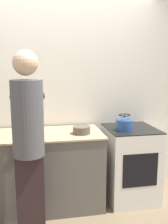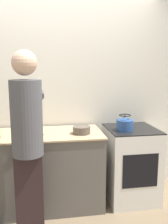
# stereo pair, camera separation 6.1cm
# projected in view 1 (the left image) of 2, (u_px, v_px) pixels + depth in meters

# --- Properties ---
(ground_plane) EXTENTS (12.00, 12.00, 0.00)m
(ground_plane) POSITION_uv_depth(u_px,v_px,m) (66.00, 219.00, 2.73)
(ground_plane) COLOR #7A664C
(wall_back) EXTENTS (8.00, 0.05, 2.60)m
(wall_back) POSITION_uv_depth(u_px,v_px,m) (59.00, 94.00, 3.18)
(wall_back) COLOR silver
(wall_back) RESTS_ON ground_plane
(counter) EXTENTS (1.61, 0.67, 0.89)m
(counter) POSITION_uv_depth(u_px,v_px,m) (33.00, 171.00, 2.90)
(counter) COLOR #5B5651
(counter) RESTS_ON ground_plane
(oven) EXTENTS (0.59, 0.64, 0.90)m
(oven) POSITION_uv_depth(u_px,v_px,m) (130.00, 163.00, 3.11)
(oven) COLOR silver
(oven) RESTS_ON ground_plane
(person) EXTENTS (0.33, 0.57, 1.78)m
(person) POSITION_uv_depth(u_px,v_px,m) (29.00, 138.00, 2.29)
(person) COLOR black
(person) RESTS_ON ground_plane
(cutting_board) EXTENTS (0.33, 0.22, 0.02)m
(cutting_board) POSITION_uv_depth(u_px,v_px,m) (29.00, 133.00, 2.82)
(cutting_board) COLOR tan
(cutting_board) RESTS_ON counter
(knife) EXTENTS (0.24, 0.05, 0.01)m
(knife) POSITION_uv_depth(u_px,v_px,m) (26.00, 133.00, 2.78)
(knife) COLOR silver
(knife) RESTS_ON cutting_board
(kettle) EXTENTS (0.20, 0.20, 0.19)m
(kettle) POSITION_uv_depth(u_px,v_px,m) (124.00, 124.00, 2.91)
(kettle) COLOR #284C8C
(kettle) RESTS_ON oven
(bowl_mixing) EXTENTS (0.20, 0.20, 0.08)m
(bowl_mixing) POSITION_uv_depth(u_px,v_px,m) (82.00, 130.00, 2.83)
(bowl_mixing) COLOR brown
(bowl_mixing) RESTS_ON counter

